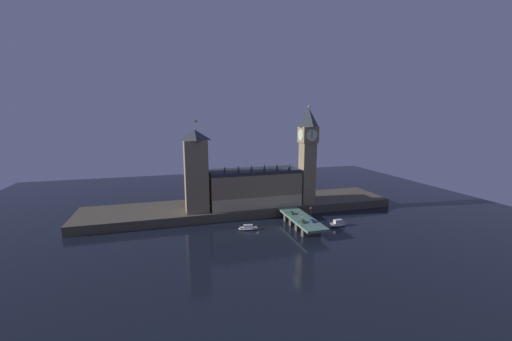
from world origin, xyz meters
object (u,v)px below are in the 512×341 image
Objects in this scene: victoria_tower at (196,171)px; pedestrian_far_rail at (286,212)px; street_lamp_mid at (311,211)px; car_northbound_lead at (292,213)px; street_lamp_near at (302,220)px; boat_downstream at (338,224)px; car_northbound_trail at (303,221)px; pedestrian_near_rail at (298,221)px; car_southbound_lead at (313,221)px; clock_tower at (308,153)px; boat_upstream at (248,228)px.

victoria_tower reaches higher than pedestrian_far_rail.
street_lamp_mid is (66.13, -33.76, -22.68)m from victoria_tower.
car_northbound_lead is 12.71m from street_lamp_mid.
car_northbound_lead is at bearing -24.15° from victoria_tower.
street_lamp_near reaches higher than boat_downstream.
car_northbound_trail is 2.49× the size of pedestrian_near_rail.
pedestrian_far_rail reaches higher than car_southbound_lead.
pedestrian_near_rail is 29.66m from boat_downstream.
clock_tower reaches higher than pedestrian_far_rail.
car_southbound_lead is at bearing -71.55° from car_northbound_lead.
street_lamp_near is (-3.34, -22.96, 2.96)m from car_northbound_lead.
street_lamp_mid is at bearing -27.05° from victoria_tower.
victoria_tower is at bearing 155.15° from boat_downstream.
street_lamp_mid reaches higher than car_northbound_lead.
car_northbound_lead is 17.40m from pedestrian_near_rail.
car_northbound_trail reaches higher than boat_downstream.
street_lamp_near is at bearing -93.94° from pedestrian_near_rail.
car_northbound_lead is (56.92, -25.52, -25.65)m from victoria_tower.
boat_downstream is at bearing -82.42° from clock_tower.
pedestrian_far_rail is 0.28× the size of street_lamp_near.
boat_downstream is (82.74, -38.32, -31.22)m from victoria_tower.
clock_tower reaches higher than boat_downstream.
victoria_tower is 31.93× the size of pedestrian_near_rail.
victoria_tower reaches higher than car_northbound_lead.
pedestrian_near_rail is (-2.94, -0.27, 0.35)m from car_northbound_trail.
pedestrian_far_rail reaches higher than boat_upstream.
victoria_tower is 75.74m from street_lamp_near.
car_northbound_lead is (-21.05, -23.05, -35.30)m from clock_tower.
clock_tower is at bearing 59.17° from pedestrian_near_rail.
car_northbound_lead is 3.42m from pedestrian_far_rail.
victoria_tower reaches higher than boat_downstream.
victoria_tower is 36.31× the size of pedestrian_far_rail.
car_southbound_lead is (5.87, -17.61, -0.06)m from car_northbound_lead.
victoria_tower is 12.61× the size of car_northbound_lead.
clock_tower reaches higher than victoria_tower.
street_lamp_mid is at bearing 164.64° from boat_downstream.
street_lamp_near is at bearing -90.93° from pedestrian_far_rail.
pedestrian_near_rail is (53.98, -42.68, -25.40)m from victoria_tower.
pedestrian_near_rail reaches higher than car_southbound_lead.
boat_downstream is (25.82, 4.09, -5.47)m from car_northbound_trail.
car_northbound_trail is (56.92, -42.41, -25.75)m from victoria_tower.
car_southbound_lead is at bearing -2.99° from pedestrian_near_rail.
clock_tower is 37.05× the size of pedestrian_near_rail.
car_northbound_lead is at bearing 138.20° from street_lamp_mid.
car_southbound_lead is 21.27m from pedestrian_far_rail.
street_lamp_near is (-0.40, -5.80, 2.71)m from pedestrian_near_rail.
car_northbound_lead is 29.35m from boat_downstream.
boat_upstream is (-26.60, -4.71, -6.10)m from pedestrian_far_rail.
pedestrian_far_rail is 32.73m from boat_downstream.
car_northbound_trail is 0.78× the size of street_lamp_mid.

